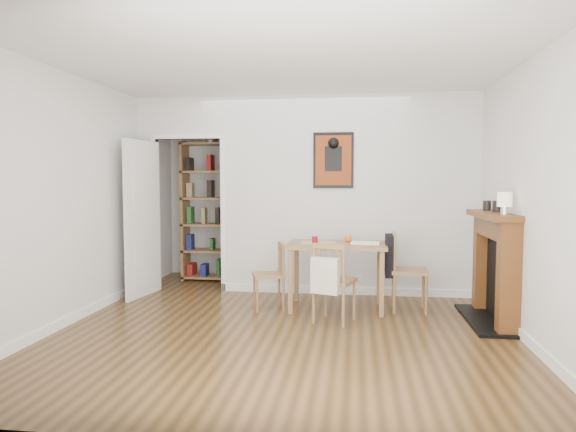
# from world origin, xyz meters

# --- Properties ---
(ground) EXTENTS (5.20, 5.20, 0.00)m
(ground) POSITION_xyz_m (0.00, 0.00, 0.00)
(ground) COLOR brown
(ground) RESTS_ON ground
(room_shell) EXTENTS (5.20, 5.20, 5.20)m
(room_shell) POSITION_xyz_m (0.10, 1.34, 1.30)
(room_shell) COLOR silver
(room_shell) RESTS_ON ground
(dining_table) EXTENTS (1.13, 0.72, 0.77)m
(dining_table) POSITION_xyz_m (0.48, 0.58, 0.68)
(dining_table) COLOR olive
(dining_table) RESTS_ON ground
(chair_left) EXTENTS (0.49, 0.49, 0.78)m
(chair_left) POSITION_xyz_m (-0.31, 0.47, 0.39)
(chair_left) COLOR #996E47
(chair_left) RESTS_ON ground
(chair_right) EXTENTS (0.52, 0.46, 0.90)m
(chair_right) POSITION_xyz_m (1.29, 0.60, 0.47)
(chair_right) COLOR #996E47
(chair_right) RESTS_ON ground
(chair_front) EXTENTS (0.54, 0.57, 0.85)m
(chair_front) POSITION_xyz_m (0.47, 0.01, 0.43)
(chair_front) COLOR #996E47
(chair_front) RESTS_ON ground
(bookshelf) EXTENTS (0.87, 0.35, 2.08)m
(bookshelf) POSITION_xyz_m (-1.45, 2.11, 1.02)
(bookshelf) COLOR olive
(bookshelf) RESTS_ON ground
(fireplace) EXTENTS (0.45, 1.25, 1.16)m
(fireplace) POSITION_xyz_m (2.16, 0.25, 0.62)
(fireplace) COLOR #602F17
(fireplace) RESTS_ON ground
(red_glass) EXTENTS (0.07, 0.07, 0.09)m
(red_glass) POSITION_xyz_m (0.23, 0.49, 0.81)
(red_glass) COLOR maroon
(red_glass) RESTS_ON dining_table
(orange_fruit) EXTENTS (0.09, 0.09, 0.09)m
(orange_fruit) POSITION_xyz_m (0.61, 0.70, 0.81)
(orange_fruit) COLOR #EF5C0C
(orange_fruit) RESTS_ON dining_table
(placemat) EXTENTS (0.43, 0.35, 0.00)m
(placemat) POSITION_xyz_m (0.27, 0.60, 0.77)
(placemat) COLOR beige
(placemat) RESTS_ON dining_table
(notebook) EXTENTS (0.35, 0.27, 0.02)m
(notebook) POSITION_xyz_m (0.81, 0.60, 0.78)
(notebook) COLOR white
(notebook) RESTS_ON dining_table
(mantel_lamp) EXTENTS (0.14, 0.14, 0.22)m
(mantel_lamp) POSITION_xyz_m (2.12, -0.15, 1.30)
(mantel_lamp) COLOR silver
(mantel_lamp) RESTS_ON fireplace
(ceramic_jar_a) EXTENTS (0.10, 0.10, 0.12)m
(ceramic_jar_a) POSITION_xyz_m (2.17, 0.30, 1.22)
(ceramic_jar_a) COLOR black
(ceramic_jar_a) RESTS_ON fireplace
(ceramic_jar_b) EXTENTS (0.09, 0.09, 0.11)m
(ceramic_jar_b) POSITION_xyz_m (2.14, 0.60, 1.21)
(ceramic_jar_b) COLOR black
(ceramic_jar_b) RESTS_ON fireplace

